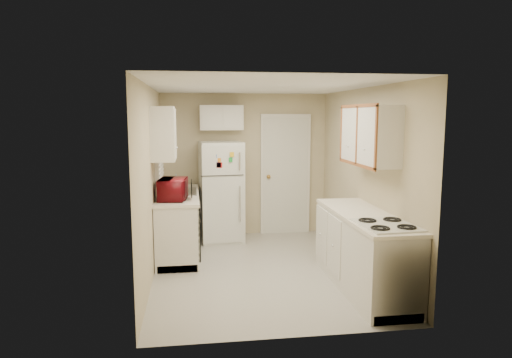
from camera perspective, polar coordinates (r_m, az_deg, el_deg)
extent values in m
plane|color=beige|center=(6.20, 0.65, -11.24)|extent=(3.80, 3.80, 0.00)
plane|color=white|center=(5.86, 0.69, 11.50)|extent=(3.80, 3.80, 0.00)
plane|color=#C1B38F|center=(5.87, -12.98, -0.45)|extent=(3.80, 3.80, 0.00)
plane|color=#C1B38F|center=(6.27, 13.42, 0.07)|extent=(3.80, 3.80, 0.00)
plane|color=#C1B38F|center=(7.78, -1.42, 1.78)|extent=(2.80, 2.80, 0.00)
plane|color=#C1B38F|center=(4.07, 4.66, -3.95)|extent=(2.80, 2.80, 0.00)
cube|color=silver|center=(6.88, -9.63, -5.50)|extent=(0.60, 1.80, 0.90)
cube|color=black|center=(6.28, -7.13, -6.37)|extent=(0.03, 0.58, 0.72)
cube|color=gray|center=(6.94, -9.67, -1.92)|extent=(0.54, 0.74, 0.16)
imported|color=maroon|center=(6.28, -10.34, -1.21)|extent=(0.55, 0.34, 0.35)
imported|color=white|center=(7.42, -9.97, -0.19)|extent=(0.10, 0.11, 0.21)
cube|color=silver|center=(6.87, -11.99, 4.14)|extent=(0.10, 0.98, 1.08)
cube|color=silver|center=(6.02, -11.54, 5.54)|extent=(0.30, 0.45, 0.70)
cube|color=silver|center=(7.43, -4.37, -1.57)|extent=(0.72, 0.70, 1.62)
cube|color=silver|center=(7.55, -4.35, 7.66)|extent=(0.70, 0.30, 0.40)
cube|color=silver|center=(7.87, 3.69, 0.52)|extent=(0.86, 0.06, 2.08)
cube|color=silver|center=(5.59, 13.27, -8.75)|extent=(0.60, 2.00, 0.90)
cube|color=silver|center=(5.10, 15.77, -10.99)|extent=(0.59, 0.71, 0.82)
cube|color=silver|center=(5.70, 14.03, 5.34)|extent=(0.30, 1.20, 0.70)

